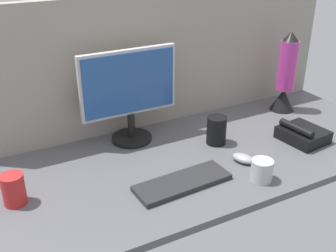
{
  "coord_description": "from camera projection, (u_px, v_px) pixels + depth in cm",
  "views": [
    {
      "loc": [
        -87.33,
        -128.28,
        87.06
      ],
      "look_at": [
        -9.9,
        0.0,
        14.0
      ],
      "focal_mm": 43.76,
      "sensor_mm": 36.0,
      "label": 1
    }
  ],
  "objects": [
    {
      "name": "keyboard",
      "position": [
        182.0,
        183.0,
        1.53
      ],
      "size": [
        37.58,
        14.75,
        2.0
      ],
      "primitive_type": "cube",
      "rotation": [
        0.0,
        0.0,
        0.05
      ],
      "color": "#262628",
      "rests_on": "ground_plane"
    },
    {
      "name": "ground_plane",
      "position": [
        207.0,
        154.0,
        1.77
      ],
      "size": [
        180.0,
        80.0,
        3.0
      ],
      "primitive_type": "cube",
      "color": "#515156"
    },
    {
      "name": "mug_steel",
      "position": [
        262.0,
        170.0,
        1.54
      ],
      "size": [
        8.38,
        8.38,
        8.54
      ],
      "color": "#B2B2B7",
      "rests_on": "ground_plane"
    },
    {
      "name": "mouse",
      "position": [
        243.0,
        158.0,
        1.67
      ],
      "size": [
        8.86,
        11.02,
        3.4
      ],
      "primitive_type": "ellipsoid",
      "rotation": [
        0.0,
        0.0,
        0.4
      ],
      "color": "#99999E",
      "rests_on": "ground_plane"
    },
    {
      "name": "mug_red_plastic",
      "position": [
        14.0,
        190.0,
        1.41
      ],
      "size": [
        7.96,
        7.96,
        11.41
      ],
      "color": "red",
      "rests_on": "ground_plane"
    },
    {
      "name": "lava_lamp",
      "position": [
        286.0,
        78.0,
        2.09
      ],
      "size": [
        12.61,
        12.61,
        41.28
      ],
      "color": "black",
      "rests_on": "ground_plane"
    },
    {
      "name": "monitor",
      "position": [
        129.0,
        92.0,
        1.76
      ],
      "size": [
        43.68,
        18.0,
        41.63
      ],
      "color": "black",
      "rests_on": "ground_plane"
    },
    {
      "name": "mug_black_travel",
      "position": [
        216.0,
        130.0,
        1.8
      ],
      "size": [
        8.7,
        8.7,
        12.63
      ],
      "color": "black",
      "rests_on": "ground_plane"
    },
    {
      "name": "cubicle_wall_back",
      "position": [
        167.0,
        59.0,
        1.93
      ],
      "size": [
        180.0,
        5.0,
        61.79
      ],
      "color": "gray",
      "rests_on": "ground_plane"
    },
    {
      "name": "desk_phone",
      "position": [
        302.0,
        134.0,
        1.84
      ],
      "size": [
        18.98,
        20.75,
        8.8
      ],
      "color": "black",
      "rests_on": "ground_plane"
    }
  ]
}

